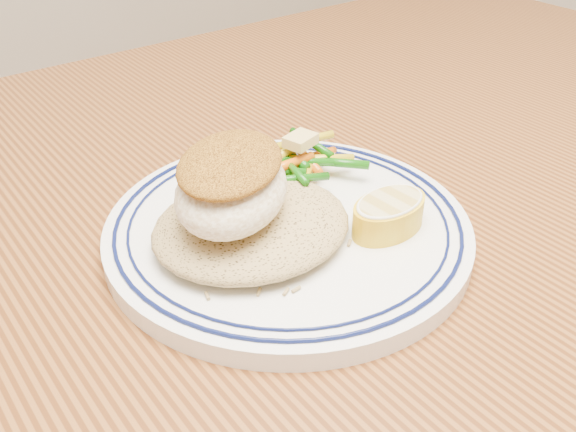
# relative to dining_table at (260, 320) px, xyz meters

# --- Properties ---
(dining_table) EXTENTS (1.50, 0.90, 0.75)m
(dining_table) POSITION_rel_dining_table_xyz_m (0.00, 0.00, 0.00)
(dining_table) COLOR #542A10
(dining_table) RESTS_ON ground
(plate) EXTENTS (0.28, 0.28, 0.02)m
(plate) POSITION_rel_dining_table_xyz_m (0.01, -0.03, 0.11)
(plate) COLOR white
(plate) RESTS_ON dining_table
(rice_pilaf) EXTENTS (0.15, 0.13, 0.03)m
(rice_pilaf) POSITION_rel_dining_table_xyz_m (-0.02, -0.03, 0.13)
(rice_pilaf) COLOR #9D814E
(rice_pilaf) RESTS_ON plate
(fish_fillet) EXTENTS (0.13, 0.13, 0.05)m
(fish_fillet) POSITION_rel_dining_table_xyz_m (-0.04, -0.02, 0.16)
(fish_fillet) COLOR white
(fish_fillet) RESTS_ON rice_pilaf
(vegetable_pile) EXTENTS (0.10, 0.10, 0.03)m
(vegetable_pile) POSITION_rel_dining_table_xyz_m (0.06, 0.03, 0.13)
(vegetable_pile) COLOR #12550A
(vegetable_pile) RESTS_ON plate
(butter_pat) EXTENTS (0.03, 0.03, 0.01)m
(butter_pat) POSITION_rel_dining_table_xyz_m (0.06, 0.02, 0.14)
(butter_pat) COLOR #E0C46D
(butter_pat) RESTS_ON vegetable_pile
(lemon_wedge) EXTENTS (0.07, 0.06, 0.02)m
(lemon_wedge) POSITION_rel_dining_table_xyz_m (0.06, -0.08, 0.13)
(lemon_wedge) COLOR yellow
(lemon_wedge) RESTS_ON plate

